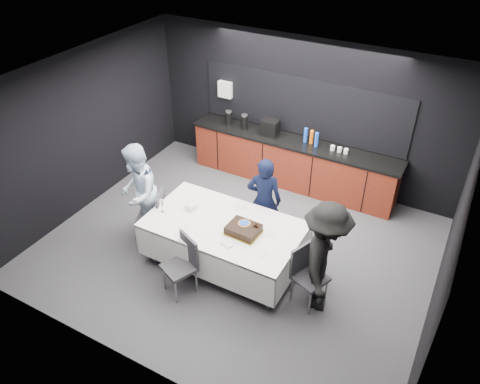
# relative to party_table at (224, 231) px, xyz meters

# --- Properties ---
(ground) EXTENTS (6.00, 6.00, 0.00)m
(ground) POSITION_rel_party_table_xyz_m (0.00, 0.40, -0.64)
(ground) COLOR #46464B
(ground) RESTS_ON ground
(room_shell) EXTENTS (6.04, 5.04, 2.82)m
(room_shell) POSITION_rel_party_table_xyz_m (0.00, 0.40, 1.22)
(room_shell) COLOR white
(room_shell) RESTS_ON ground
(kitchenette) EXTENTS (4.10, 0.64, 2.05)m
(kitchenette) POSITION_rel_party_table_xyz_m (-0.02, 2.62, -0.10)
(kitchenette) COLOR #5C1A0E
(kitchenette) RESTS_ON ground
(party_table) EXTENTS (2.32, 1.32, 0.78)m
(party_table) POSITION_rel_party_table_xyz_m (0.00, 0.00, 0.00)
(party_table) COLOR #99999E
(party_table) RESTS_ON ground
(cake_assembly) EXTENTS (0.50, 0.42, 0.16)m
(cake_assembly) POSITION_rel_party_table_xyz_m (0.35, -0.04, 0.20)
(cake_assembly) COLOR gold
(cake_assembly) RESTS_ON party_table
(plate_stack) EXTENTS (0.21, 0.21, 0.10)m
(plate_stack) POSITION_rel_party_table_xyz_m (-0.63, 0.09, 0.19)
(plate_stack) COLOR white
(plate_stack) RESTS_ON party_table
(loose_plate_near) EXTENTS (0.22, 0.22, 0.01)m
(loose_plate_near) POSITION_rel_party_table_xyz_m (-0.43, -0.40, 0.14)
(loose_plate_near) COLOR white
(loose_plate_near) RESTS_ON party_table
(loose_plate_right_a) EXTENTS (0.20, 0.20, 0.01)m
(loose_plate_right_a) POSITION_rel_party_table_xyz_m (0.73, 0.14, 0.14)
(loose_plate_right_a) COLOR white
(loose_plate_right_a) RESTS_ON party_table
(loose_plate_right_b) EXTENTS (0.18, 0.18, 0.01)m
(loose_plate_right_b) POSITION_rel_party_table_xyz_m (0.79, -0.29, 0.14)
(loose_plate_right_b) COLOR white
(loose_plate_right_b) RESTS_ON party_table
(loose_plate_far) EXTENTS (0.22, 0.22, 0.01)m
(loose_plate_far) POSITION_rel_party_table_xyz_m (0.00, 0.49, 0.14)
(loose_plate_far) COLOR white
(loose_plate_far) RESTS_ON party_table
(fork_pile) EXTENTS (0.20, 0.15, 0.03)m
(fork_pile) POSITION_rel_party_table_xyz_m (0.27, -0.38, 0.15)
(fork_pile) COLOR white
(fork_pile) RESTS_ON party_table
(champagne_flute) EXTENTS (0.06, 0.06, 0.22)m
(champagne_flute) POSITION_rel_party_table_xyz_m (-0.98, -0.20, 0.30)
(champagne_flute) COLOR white
(champagne_flute) RESTS_ON party_table
(chair_left) EXTENTS (0.54, 0.54, 0.92)m
(chair_left) POSITION_rel_party_table_xyz_m (-1.28, -0.02, -0.11)
(chair_left) COLOR #2F2F34
(chair_left) RESTS_ON ground
(chair_right) EXTENTS (0.54, 0.54, 0.92)m
(chair_right) POSITION_rel_party_table_xyz_m (1.37, -0.08, -0.11)
(chair_right) COLOR #2F2F34
(chair_right) RESTS_ON ground
(chair_near) EXTENTS (0.55, 0.55, 0.92)m
(chair_near) POSITION_rel_party_table_xyz_m (-0.24, -0.74, -0.11)
(chair_near) COLOR #2F2F34
(chair_near) RESTS_ON ground
(person_center) EXTENTS (0.64, 0.52, 1.53)m
(person_center) POSITION_rel_party_table_xyz_m (0.26, 0.83, 0.13)
(person_center) COLOR black
(person_center) RESTS_ON ground
(person_left) EXTENTS (0.94, 1.02, 1.68)m
(person_left) POSITION_rel_party_table_xyz_m (-1.57, -0.04, 0.20)
(person_left) COLOR silver
(person_left) RESTS_ON ground
(person_right) EXTENTS (0.88, 1.23, 1.72)m
(person_right) POSITION_rel_party_table_xyz_m (1.59, -0.07, 0.22)
(person_right) COLOR black
(person_right) RESTS_ON ground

